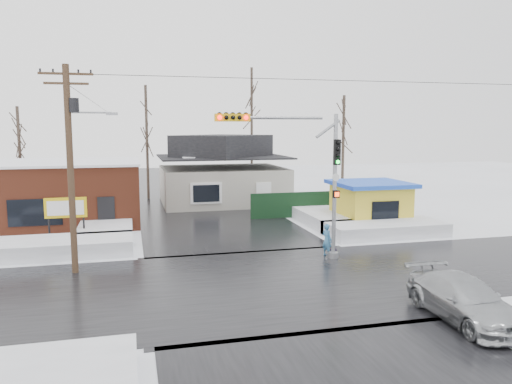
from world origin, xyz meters
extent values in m
plane|color=white|center=(0.00, 0.00, 0.00)|extent=(120.00, 120.00, 0.00)
cube|color=black|center=(0.00, 0.00, 0.01)|extent=(10.00, 120.00, 0.02)
cube|color=black|center=(0.00, 0.00, 0.01)|extent=(120.00, 10.00, 0.02)
cube|color=white|center=(-9.00, 7.00, 0.40)|extent=(7.00, 3.00, 0.80)
cube|color=white|center=(9.00, 7.00, 0.40)|extent=(7.00, 3.00, 0.80)
cube|color=white|center=(-7.00, 12.00, 0.40)|extent=(3.00, 8.00, 0.80)
cube|color=white|center=(7.00, 12.00, 0.40)|extent=(3.00, 8.00, 0.80)
cylinder|color=gray|center=(4.00, 3.00, 3.50)|extent=(0.20, 0.20, 7.00)
cylinder|color=gray|center=(4.00, 3.00, 0.15)|extent=(0.50, 0.50, 0.30)
cylinder|color=gray|center=(1.00, 3.00, 6.80)|extent=(4.60, 0.14, 0.14)
cube|color=gold|center=(-1.00, 3.00, 6.80)|extent=(1.60, 0.28, 0.35)
sphere|color=#FF0C0C|center=(-1.60, 2.84, 6.80)|extent=(0.20, 0.20, 0.20)
sphere|color=#FF0C0C|center=(-0.40, 2.84, 6.80)|extent=(0.20, 0.20, 0.20)
cube|color=black|center=(4.00, 2.80, 5.20)|extent=(0.30, 0.22, 1.20)
sphere|color=#0CE533|center=(4.00, 2.66, 4.75)|extent=(0.18, 0.18, 0.18)
cube|color=black|center=(4.00, 2.80, 3.20)|extent=(0.30, 0.20, 0.35)
cylinder|color=#382619|center=(-8.00, 3.50, 4.50)|extent=(0.28, 0.28, 9.00)
cube|color=#382619|center=(-8.00, 3.50, 8.60)|extent=(2.20, 0.10, 0.10)
cube|color=#382619|center=(-8.00, 3.50, 8.20)|extent=(1.80, 0.10, 0.10)
cylinder|color=black|center=(-7.75, 3.50, 7.30)|extent=(0.44, 0.44, 0.60)
cylinder|color=gray|center=(-7.10, 3.50, 7.00)|extent=(1.80, 0.08, 0.08)
cube|color=gray|center=(-6.20, 3.50, 6.95)|extent=(0.50, 0.22, 0.12)
cube|color=brown|center=(-11.00, 16.00, 2.00)|extent=(12.00, 8.00, 4.00)
cube|color=white|center=(-11.00, 16.00, 4.05)|extent=(12.20, 8.20, 0.15)
cube|color=black|center=(-11.00, 11.98, 1.40)|extent=(3.00, 0.08, 1.60)
cube|color=black|center=(-7.00, 11.98, 1.10)|extent=(1.00, 0.08, 2.20)
cylinder|color=black|center=(-9.90, 9.50, 0.90)|extent=(0.10, 0.10, 1.80)
cylinder|color=black|center=(-8.10, 9.50, 0.90)|extent=(0.10, 0.10, 1.80)
cube|color=gold|center=(-9.00, 9.50, 2.00)|extent=(2.20, 0.18, 1.10)
cube|color=white|center=(-9.00, 9.39, 2.00)|extent=(1.90, 0.02, 0.80)
cube|color=#A5A295|center=(2.00, 22.00, 1.50)|extent=(10.00, 8.00, 3.00)
cube|color=black|center=(2.00, 22.00, 3.90)|extent=(10.40, 8.40, 0.12)
pyramid|color=black|center=(2.00, 22.00, 4.86)|extent=(9.00, 7.00, 1.80)
cube|color=brown|center=(5.20, 23.00, 4.90)|extent=(0.70, 0.70, 1.40)
cube|color=white|center=(0.00, 17.95, 1.40)|extent=(2.40, 0.12, 1.60)
cube|color=yellow|center=(9.50, 10.00, 1.30)|extent=(4.00, 4.00, 2.60)
cube|color=blue|center=(9.50, 10.00, 2.75)|extent=(4.60, 4.60, 0.25)
cube|color=black|center=(9.50, 7.97, 1.30)|extent=(1.80, 0.06, 1.20)
cube|color=black|center=(6.50, 14.00, 0.90)|extent=(8.00, 0.12, 1.80)
cylinder|color=#332821|center=(-4.00, 26.00, 5.00)|extent=(0.24, 0.24, 10.00)
cylinder|color=#332821|center=(6.00, 28.00, 6.00)|extent=(0.24, 0.24, 12.00)
cylinder|color=#332821|center=(12.00, 20.00, 4.50)|extent=(0.24, 0.24, 9.00)
cylinder|color=#332821|center=(-14.00, 24.00, 4.00)|extent=(0.24, 0.24, 8.00)
imported|color=teal|center=(3.85, 3.46, 0.80)|extent=(0.59, 0.69, 1.61)
imported|color=#A4A7AB|center=(5.09, -5.40, 0.70)|extent=(1.99, 4.84, 1.40)
cube|color=black|center=(4.16, 3.38, 0.17)|extent=(0.29, 0.14, 0.35)
camera|label=1|loc=(-5.51, -19.14, 6.40)|focal=35.00mm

